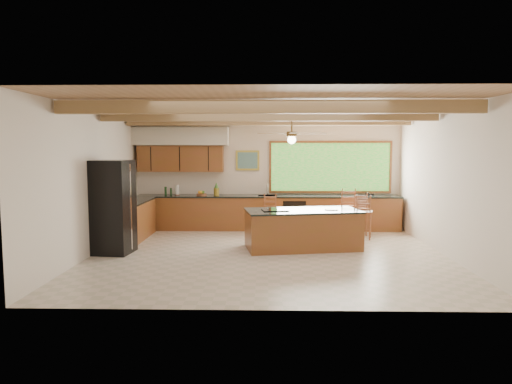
{
  "coord_description": "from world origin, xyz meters",
  "views": [
    {
      "loc": [
        -0.03,
        -9.22,
        2.18
      ],
      "look_at": [
        -0.26,
        0.8,
        1.22
      ],
      "focal_mm": 32.0,
      "sensor_mm": 36.0,
      "label": 1
    }
  ],
  "objects": [
    {
      "name": "bar_stool_c",
      "position": [
        2.32,
        1.64,
        0.64
      ],
      "size": [
        0.48,
        0.48,
        1.08
      ],
      "rotation": [
        0.0,
        0.0,
        -0.28
      ],
      "color": "brown",
      "rests_on": "ground"
    },
    {
      "name": "counter_run",
      "position": [
        -0.82,
        2.52,
        0.46
      ],
      "size": [
        7.12,
        3.1,
        1.27
      ],
      "color": "brown",
      "rests_on": "ground"
    },
    {
      "name": "bar_stool_a",
      "position": [
        0.1,
        2.39,
        0.61
      ],
      "size": [
        0.45,
        0.45,
        1.03
      ],
      "rotation": [
        0.0,
        0.0,
        -0.25
      ],
      "color": "brown",
      "rests_on": "ground"
    },
    {
      "name": "island",
      "position": [
        0.75,
        0.6,
        0.43
      ],
      "size": [
        2.6,
        1.55,
        0.87
      ],
      "rotation": [
        0.0,
        0.0,
        0.17
      ],
      "color": "brown",
      "rests_on": "ground"
    },
    {
      "name": "room_shell",
      "position": [
        -0.17,
        0.65,
        2.21
      ],
      "size": [
        7.27,
        6.54,
        3.02
      ],
      "color": "beige",
      "rests_on": "ground"
    },
    {
      "name": "ground",
      "position": [
        0.0,
        0.0,
        0.0
      ],
      "size": [
        7.2,
        7.2,
        0.0
      ],
      "primitive_type": "plane",
      "color": "beige",
      "rests_on": "ground"
    },
    {
      "name": "refrigerator",
      "position": [
        -3.22,
        0.07,
        0.97
      ],
      "size": [
        0.83,
        0.81,
        1.94
      ],
      "rotation": [
        0.0,
        0.0,
        -0.1
      ],
      "color": "black",
      "rests_on": "ground"
    },
    {
      "name": "bar_stool_d",
      "position": [
        2.04,
        2.39,
        0.7
      ],
      "size": [
        0.43,
        0.43,
        1.17
      ],
      "rotation": [
        0.0,
        0.0,
        0.03
      ],
      "color": "brown",
      "rests_on": "ground"
    },
    {
      "name": "bar_stool_b",
      "position": [
        2.3,
        2.13,
        0.65
      ],
      "size": [
        0.4,
        0.4,
        1.09
      ],
      "rotation": [
        0.0,
        0.0,
        -0.02
      ],
      "color": "brown",
      "rests_on": "ground"
    }
  ]
}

